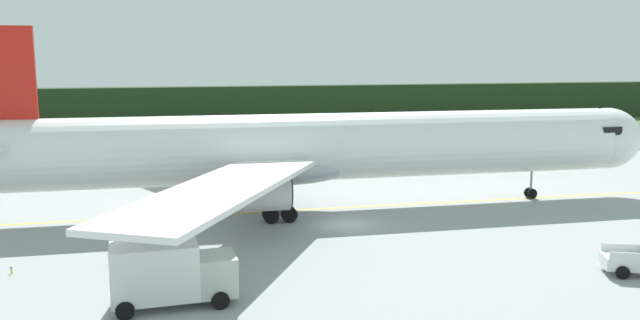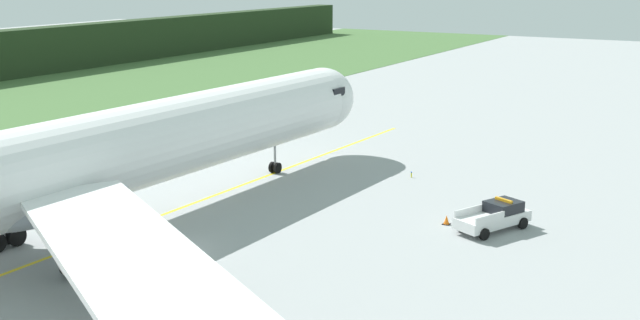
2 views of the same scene
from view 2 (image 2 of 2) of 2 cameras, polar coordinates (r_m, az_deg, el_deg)
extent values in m
plane|color=#95999A|center=(46.83, -11.12, -6.77)|extent=(320.00, 320.00, 0.00)
cube|color=yellow|center=(49.82, -16.64, -5.82)|extent=(82.31, 3.65, 0.01)
cylinder|color=white|center=(48.37, -17.06, -0.02)|extent=(51.65, 7.54, 5.45)
ellipsoid|color=white|center=(68.43, 0.16, 4.58)|extent=(6.21, 5.69, 5.45)
ellipsoid|color=#ACB3BF|center=(47.18, -19.29, -2.42)|extent=(12.45, 6.22, 3.00)
cube|color=black|center=(67.21, -0.43, 5.23)|extent=(2.01, 5.25, 0.70)
cube|color=white|center=(34.45, -14.21, -6.63)|extent=(15.93, 22.01, 0.35)
cylinder|color=#A9A9A9|center=(39.57, -15.61, -5.92)|extent=(4.37, 2.73, 2.56)
cylinder|color=black|center=(40.96, -13.35, -5.09)|extent=(0.22, 2.36, 2.36)
cylinder|color=gray|center=(63.22, -3.36, 0.52)|extent=(0.20, 0.20, 2.47)
cylinder|color=black|center=(63.67, -3.54, -0.53)|extent=(0.91, 0.26, 0.90)
cylinder|color=black|center=(63.37, -3.16, -0.59)|extent=(0.91, 0.26, 0.90)
cylinder|color=gray|center=(49.90, -22.56, -4.07)|extent=(0.28, 0.28, 2.47)
cylinder|color=black|center=(50.38, -21.55, -5.29)|extent=(1.21, 0.35, 1.20)
cylinder|color=black|center=(50.92, -22.02, -5.13)|extent=(1.21, 0.35, 1.20)
cylinder|color=gray|center=(44.49, -17.23, -5.76)|extent=(0.28, 0.28, 2.47)
cylinder|color=black|center=(45.58, -16.74, -6.90)|extent=(1.21, 0.35, 1.20)
cylinder|color=black|center=(45.08, -16.15, -7.09)|extent=(1.21, 0.35, 1.20)
cylinder|color=black|center=(44.75, -18.10, -7.39)|extent=(1.21, 0.35, 1.20)
cylinder|color=black|center=(44.24, -17.51, -7.60)|extent=(1.21, 0.35, 1.20)
cube|color=silver|center=(50.80, 12.68, -4.31)|extent=(5.65, 3.94, 0.70)
cube|color=black|center=(51.28, 13.44, -3.36)|extent=(2.67, 2.48, 0.70)
cube|color=silver|center=(50.29, 10.97, -3.72)|extent=(2.38, 1.14, 0.45)
cube|color=silver|center=(49.13, 12.50, -4.23)|extent=(2.38, 1.14, 0.45)
cube|color=orange|center=(51.16, 13.46, -2.90)|extent=(0.73, 1.30, 0.16)
cylinder|color=black|center=(52.82, 13.19, -4.03)|extent=(0.79, 0.53, 0.76)
cylinder|color=black|center=(51.63, 14.81, -4.55)|extent=(0.79, 0.53, 0.76)
cylinder|color=black|center=(50.25, 10.44, -4.82)|extent=(0.79, 0.53, 0.76)
cylinder|color=black|center=(49.00, 12.08, -5.40)|extent=(0.79, 0.53, 0.76)
cube|color=black|center=(51.57, 9.35, -4.71)|extent=(0.49, 0.49, 0.03)
cone|color=orange|center=(51.47, 9.36, -4.38)|extent=(0.38, 0.38, 0.59)
cylinder|color=yellow|center=(62.53, 6.79, -1.12)|extent=(0.10, 0.10, 0.38)
sphere|color=blue|center=(62.47, 6.79, -0.91)|extent=(0.12, 0.12, 0.12)
camera|label=1|loc=(24.75, 68.40, -4.37)|focal=36.29mm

